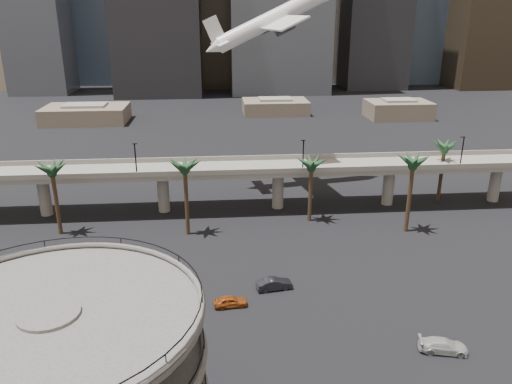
{
  "coord_description": "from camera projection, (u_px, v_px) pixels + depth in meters",
  "views": [
    {
      "loc": [
        -0.92,
        -35.34,
        36.31
      ],
      "look_at": [
        4.44,
        28.0,
        13.18
      ],
      "focal_mm": 35.0,
      "sensor_mm": 36.0,
      "label": 1
    }
  ],
  "objects": [
    {
      "name": "overpass",
      "position": [
        221.0,
        173.0,
        94.57
      ],
      "size": [
        130.0,
        9.3,
        14.7
      ],
      "color": "gray",
      "rests_on": "ground"
    },
    {
      "name": "palm_trees",
      "position": [
        287.0,
        164.0,
        86.81
      ],
      "size": [
        76.4,
        18.4,
        14.0
      ],
      "color": "#422D1C",
      "rests_on": "ground"
    },
    {
      "name": "low_buildings",
      "position": [
        236.0,
        110.0,
        178.39
      ],
      "size": [
        135.0,
        27.5,
        6.8
      ],
      "color": "#675A4B",
      "rests_on": "ground"
    },
    {
      "name": "airborne_jet",
      "position": [
        275.0,
        19.0,
        98.67
      ],
      "size": [
        29.64,
        27.55,
        15.41
      ],
      "rotation": [
        0.0,
        -0.42,
        0.2
      ],
      "color": "silver",
      "rests_on": "ground"
    },
    {
      "name": "car_a",
      "position": [
        231.0,
        301.0,
        64.87
      ],
      "size": [
        4.5,
        2.14,
        1.49
      ],
      "primitive_type": "imported",
      "rotation": [
        0.0,
        0.0,
        1.66
      ],
      "color": "#A04816",
      "rests_on": "ground"
    },
    {
      "name": "car_b",
      "position": [
        274.0,
        284.0,
        68.87
      ],
      "size": [
        5.21,
        2.52,
        1.65
      ],
      "primitive_type": "imported",
      "rotation": [
        0.0,
        0.0,
        1.73
      ],
      "color": "black",
      "rests_on": "ground"
    },
    {
      "name": "car_c",
      "position": [
        443.0,
        346.0,
        56.21
      ],
      "size": [
        5.75,
        3.3,
        1.57
      ],
      "primitive_type": "imported",
      "rotation": [
        0.0,
        0.0,
        1.35
      ],
      "color": "#B1B2AE",
      "rests_on": "ground"
    }
  ]
}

